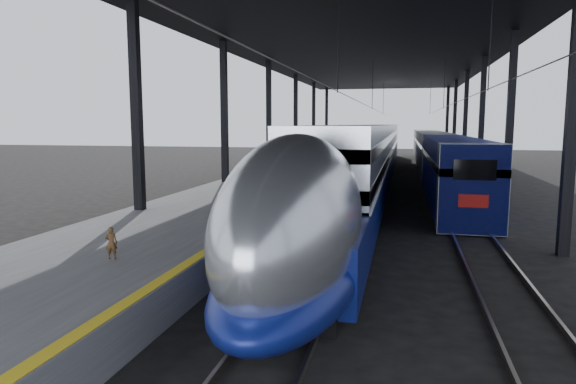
% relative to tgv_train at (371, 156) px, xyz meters
% --- Properties ---
extents(ground, '(160.00, 160.00, 0.00)m').
position_rel_tgv_train_xyz_m(ground, '(-2.00, -25.39, -2.01)').
color(ground, black).
rests_on(ground, ground).
extents(platform, '(6.00, 80.00, 1.00)m').
position_rel_tgv_train_xyz_m(platform, '(-5.50, -5.39, -1.51)').
color(platform, '#4C4C4F').
rests_on(platform, ground).
extents(yellow_strip, '(0.30, 80.00, 0.01)m').
position_rel_tgv_train_xyz_m(yellow_strip, '(-2.70, -5.39, -1.00)').
color(yellow_strip, gold).
rests_on(yellow_strip, platform).
extents(rails, '(6.52, 80.00, 0.16)m').
position_rel_tgv_train_xyz_m(rails, '(2.50, -5.39, -1.93)').
color(rails, slate).
rests_on(rails, ground).
extents(canopy, '(18.00, 75.00, 9.47)m').
position_rel_tgv_train_xyz_m(canopy, '(-0.10, -5.39, 7.11)').
color(canopy, black).
rests_on(canopy, ground).
extents(tgv_train, '(3.00, 65.20, 4.30)m').
position_rel_tgv_train_xyz_m(tgv_train, '(0.00, 0.00, 0.00)').
color(tgv_train, silver).
rests_on(tgv_train, ground).
extents(second_train, '(2.62, 56.05, 3.61)m').
position_rel_tgv_train_xyz_m(second_train, '(5.00, 9.16, -0.18)').
color(second_train, navy).
rests_on(second_train, ground).
extents(child, '(0.34, 0.27, 0.82)m').
position_rel_tgv_train_xyz_m(child, '(-4.73, -27.43, -0.60)').
color(child, '#54371C').
rests_on(child, platform).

